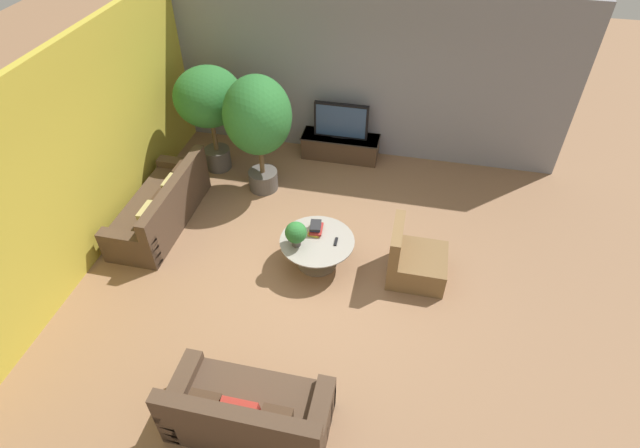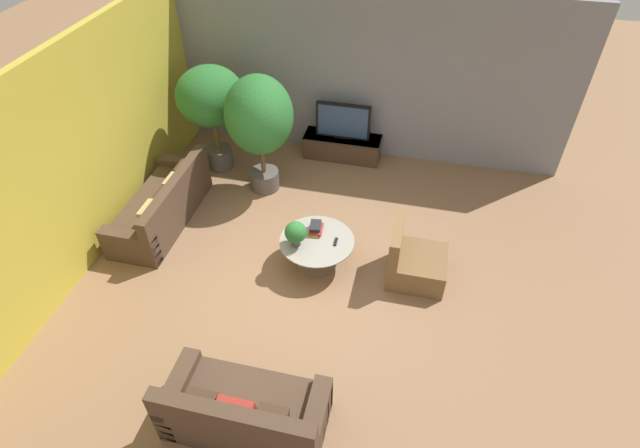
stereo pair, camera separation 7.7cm
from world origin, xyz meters
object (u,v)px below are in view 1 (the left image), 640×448
(television, at_px, (341,121))
(armchair_wicker, at_px, (414,261))
(potted_palm_tall, at_px, (209,101))
(potted_palm_corner, at_px, (258,119))
(couch_by_wall, at_px, (162,207))
(coffee_table, at_px, (317,247))
(potted_plant_tabletop, at_px, (296,233))
(couch_near_entry, at_px, (248,413))
(media_console, at_px, (340,146))

(television, bearing_deg, armchair_wicker, -60.40)
(armchair_wicker, relative_size, potted_palm_tall, 0.45)
(potted_palm_tall, height_order, potted_palm_corner, potted_palm_corner)
(television, xyz_separation_m, couch_by_wall, (-2.42, -2.45, -0.47))
(coffee_table, height_order, potted_plant_tabletop, potted_plant_tabletop)
(coffee_table, height_order, couch_near_entry, couch_near_entry)
(couch_by_wall, bearing_deg, media_console, 135.34)
(couch_near_entry, relative_size, potted_plant_tabletop, 4.50)
(media_console, bearing_deg, coffee_table, -86.18)
(television, distance_m, potted_palm_corner, 1.77)
(armchair_wicker, bearing_deg, potted_palm_corner, 60.48)
(couch_near_entry, bearing_deg, armchair_wicker, -120.30)
(potted_plant_tabletop, bearing_deg, media_console, 88.51)
(potted_palm_corner, bearing_deg, media_console, 47.90)
(media_console, distance_m, couch_near_entry, 5.43)
(media_console, distance_m, potted_palm_corner, 2.02)
(couch_by_wall, bearing_deg, potted_palm_tall, 169.52)
(couch_by_wall, relative_size, couch_near_entry, 1.21)
(television, height_order, potted_palm_corner, potted_palm_corner)
(media_console, bearing_deg, potted_palm_corner, -132.10)
(television, height_order, coffee_table, television)
(television, relative_size, couch_by_wall, 0.47)
(media_console, xyz_separation_m, television, (0.00, -0.00, 0.53))
(media_console, relative_size, television, 1.46)
(armchair_wicker, height_order, potted_palm_corner, potted_palm_corner)
(couch_by_wall, distance_m, armchair_wicker, 4.00)
(couch_by_wall, bearing_deg, couch_near_entry, 39.21)
(coffee_table, xyz_separation_m, couch_by_wall, (-2.61, 0.38, -0.03))
(television, relative_size, potted_palm_corner, 0.48)
(television, bearing_deg, potted_palm_corner, -132.13)
(potted_palm_corner, bearing_deg, couch_by_wall, -137.09)
(armchair_wicker, xyz_separation_m, potted_palm_corner, (-2.69, 1.53, 1.08))
(potted_palm_corner, bearing_deg, potted_palm_tall, 156.82)
(television, bearing_deg, potted_plant_tabletop, -91.49)
(media_console, bearing_deg, couch_near_entry, -89.84)
(couch_by_wall, distance_m, potted_palm_tall, 1.96)
(potted_palm_corner, bearing_deg, armchair_wicker, -29.52)
(couch_by_wall, xyz_separation_m, potted_palm_tall, (0.30, 1.63, 1.05))
(television, xyz_separation_m, potted_plant_tabletop, (-0.08, -2.97, -0.09))
(couch_near_entry, height_order, potted_palm_corner, potted_palm_corner)
(coffee_table, relative_size, armchair_wicker, 1.25)
(television, height_order, couch_by_wall, television)
(media_console, relative_size, coffee_table, 1.34)
(couch_by_wall, bearing_deg, television, 135.32)
(coffee_table, xyz_separation_m, potted_palm_corner, (-1.31, 1.58, 1.03))
(media_console, height_order, couch_by_wall, couch_by_wall)
(television, xyz_separation_m, couch_near_entry, (0.02, -5.43, -0.48))
(armchair_wicker, bearing_deg, television, 29.60)
(media_console, distance_m, armchair_wicker, 3.18)
(potted_plant_tabletop, bearing_deg, couch_by_wall, 167.31)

